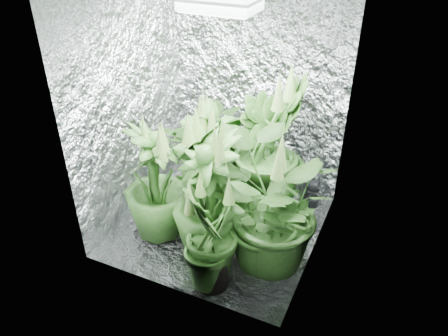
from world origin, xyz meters
name	(u,v)px	position (x,y,z in m)	size (l,w,h in m)	color
ground	(221,225)	(0.00, 0.00, 0.00)	(1.60, 1.60, 0.00)	white
walls	(221,120)	(0.00, 0.00, 1.00)	(1.62, 1.62, 2.00)	white
grow_lamp	(220,5)	(0.00, 0.00, 1.83)	(0.50, 0.30, 0.22)	gray
plant_a	(213,148)	(-0.29, 0.45, 0.47)	(1.05, 1.05, 1.00)	black
plant_b	(212,162)	(-0.17, 0.19, 0.49)	(0.72, 0.72, 1.08)	black
plant_c	(272,149)	(0.29, 0.40, 0.62)	(0.81, 0.81, 1.33)	black
plant_d	(156,185)	(-0.43, -0.30, 0.48)	(0.73, 0.73, 1.07)	black
plant_e	(269,212)	(0.52, -0.31, 0.53)	(1.16, 1.16, 1.11)	black
plant_f	(202,179)	(-0.12, -0.10, 0.51)	(0.66, 0.66, 1.12)	black
plant_g	(211,239)	(0.22, -0.64, 0.42)	(0.58, 0.58, 0.92)	black
plant_h	(210,198)	(0.06, -0.32, 0.52)	(0.81, 0.81, 1.13)	black
circulation_fan	(309,190)	(0.59, 0.62, 0.16)	(0.15, 0.32, 0.37)	black
plant_label	(216,257)	(0.27, -0.66, 0.30)	(0.05, 0.01, 0.09)	white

